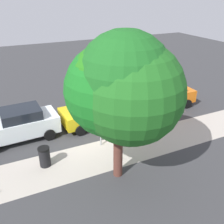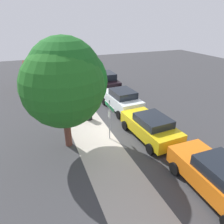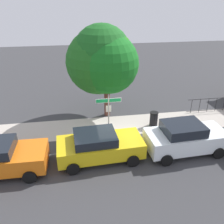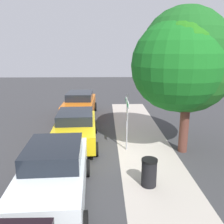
{
  "view_description": "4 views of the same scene",
  "coord_description": "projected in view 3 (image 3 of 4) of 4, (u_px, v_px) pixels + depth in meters",
  "views": [
    {
      "loc": [
        3.87,
        11.06,
        7.54
      ],
      "look_at": [
        -1.28,
        0.13,
        1.68
      ],
      "focal_mm": 40.57,
      "sensor_mm": 36.0,
      "label": 1
    },
    {
      "loc": [
        -10.73,
        4.32,
        7.03
      ],
      "look_at": [
        -0.58,
        0.27,
        1.89
      ],
      "focal_mm": 32.22,
      "sensor_mm": 36.0,
      "label": 2
    },
    {
      "loc": [
        -2.28,
        -12.27,
        7.87
      ],
      "look_at": [
        -0.37,
        -0.17,
        1.76
      ],
      "focal_mm": 38.03,
      "sensor_mm": 36.0,
      "label": 3
    },
    {
      "loc": [
        9.96,
        -0.58,
        4.58
      ],
      "look_at": [
        -1.06,
        -0.26,
        1.67
      ],
      "focal_mm": 38.71,
      "sensor_mm": 36.0,
      "label": 4
    }
  ],
  "objects": [
    {
      "name": "sidewalk_strip",
      "position": [
        143.0,
        123.0,
        16.1
      ],
      "size": [
        24.0,
        2.6,
        0.0
      ],
      "primitive_type": "cube",
      "color": "#B4A99E",
      "rests_on": "ground_plane"
    },
    {
      "name": "ground_plane",
      "position": [
        118.0,
        136.0,
        14.67
      ],
      "size": [
        60.0,
        60.0,
        0.0
      ],
      "primitive_type": "plane",
      "color": "#38383A"
    },
    {
      "name": "iron_fence",
      "position": [
        216.0,
        104.0,
        17.54
      ],
      "size": [
        4.52,
        0.04,
        1.07
      ],
      "color": "black",
      "rests_on": "ground_plane"
    },
    {
      "name": "shade_tree",
      "position": [
        104.0,
        60.0,
        15.22
      ],
      "size": [
        4.65,
        4.63,
        6.33
      ],
      "color": "brown",
      "rests_on": "ground_plane"
    },
    {
      "name": "street_sign",
      "position": [
        109.0,
        107.0,
        14.15
      ],
      "size": [
        1.51,
        0.07,
        2.63
      ],
      "color": "#9EA0A5",
      "rests_on": "ground_plane"
    },
    {
      "name": "car_white",
      "position": [
        185.0,
        138.0,
        12.84
      ],
      "size": [
        4.41,
        2.26,
        1.77
      ],
      "rotation": [
        0.0,
        0.0,
        0.05
      ],
      "color": "white",
      "rests_on": "ground_plane"
    },
    {
      "name": "trash_bin",
      "position": [
        154.0,
        119.0,
        15.61
      ],
      "size": [
        0.55,
        0.55,
        0.98
      ],
      "color": "black",
      "rests_on": "ground_plane"
    },
    {
      "name": "car_yellow",
      "position": [
        99.0,
        145.0,
        12.31
      ],
      "size": [
        4.51,
        2.33,
        1.57
      ],
      "rotation": [
        0.0,
        0.0,
        0.05
      ],
      "color": "gold",
      "rests_on": "ground_plane"
    }
  ]
}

